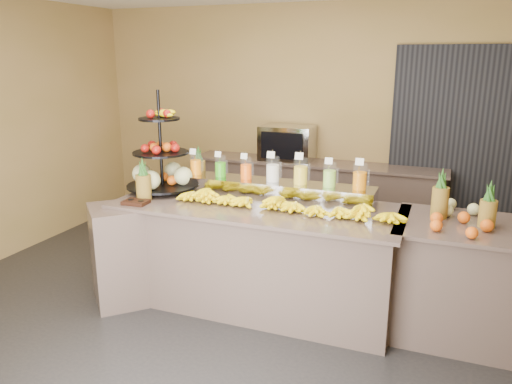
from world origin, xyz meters
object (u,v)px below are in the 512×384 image
Objects in this scene: banana_heap at (282,202)px; fruit_stand at (166,166)px; pitcher_tray at (273,189)px; condiment_caddy at (136,202)px; oven_warmer at (288,143)px; right_fruit_pile at (459,216)px.

banana_heap is 2.10× the size of fruit_stand.
pitcher_tray is 0.37m from banana_heap.
banana_heap is (0.20, -0.32, -0.01)m from pitcher_tray.
fruit_stand reaches higher than condiment_caddy.
oven_warmer is at bearing 77.74° from fruit_stand.
condiment_caddy is at bearing -165.57° from banana_heap.
fruit_stand is 4.53× the size of condiment_caddy.
fruit_stand reaches higher than right_fruit_pile.
fruit_stand is (-1.01, -0.16, 0.16)m from pitcher_tray.
oven_warmer is at bearing 135.99° from right_fruit_pile.
right_fruit_pile reaches higher than condiment_caddy.
fruit_stand is (-1.21, 0.16, 0.18)m from banana_heap.
pitcher_tray is 0.93× the size of banana_heap.
fruit_stand is at bearing -109.70° from oven_warmer.
fruit_stand is at bearing 178.27° from right_fruit_pile.
oven_warmer is (0.62, 1.83, -0.03)m from fruit_stand.
banana_heap is 3.13× the size of oven_warmer.
right_fruit_pile is (1.58, -0.24, 0.00)m from pitcher_tray.
banana_heap is 4.23× the size of right_fruit_pile.
fruit_stand is at bearing 172.58° from banana_heap.
right_fruit_pile is at bearing 3.27° from banana_heap.
fruit_stand is 1.49× the size of oven_warmer.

